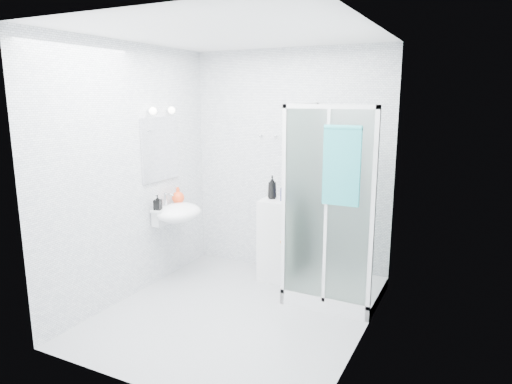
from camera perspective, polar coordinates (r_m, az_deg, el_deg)
The scene contains 12 objects.
room at distance 4.16m, azimuth -2.78°, elevation 1.20°, with size 2.40×2.60×2.60m.
shower_enclosure at distance 4.81m, azimuth 8.94°, elevation -7.99°, with size 0.90×0.95×2.00m.
wall_basin at distance 5.16m, azimuth -9.84°, elevation -2.58°, with size 0.46×0.56×0.35m.
mirror at distance 5.16m, azimuth -11.90°, elevation 5.27°, with size 0.02×0.60×0.70m, color white.
vanity_lights at distance 5.10m, azimuth -11.66°, elevation 9.95°, with size 0.10×0.40×0.08m.
wall_hooks at distance 5.34m, azimuth 1.49°, elevation 7.03°, with size 0.23×0.06×0.03m.
storage_cabinet at distance 5.23m, azimuth 2.81°, elevation -5.96°, with size 0.41×0.43×0.94m.
hand_towel at distance 4.12m, azimuth 10.66°, elevation 3.46°, with size 0.34×0.05×0.72m.
shampoo_bottle_a at distance 5.13m, azimuth 2.03°, elevation 0.60°, with size 0.10×0.10×0.26m, color black.
shampoo_bottle_b at distance 5.05m, azimuth 3.75°, elevation 0.15°, with size 0.10×0.10×0.22m, color #0C124D.
soap_dispenser_orange at distance 5.32m, azimuth -9.72°, elevation -0.39°, with size 0.15×0.15×0.19m, color #F54B1C.
soap_dispenser_black at distance 5.05m, azimuth -12.19°, elevation -1.27°, with size 0.07×0.08×0.16m, color black.
Camera 1 is at (2.01, -3.56, 2.06)m, focal length 32.00 mm.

